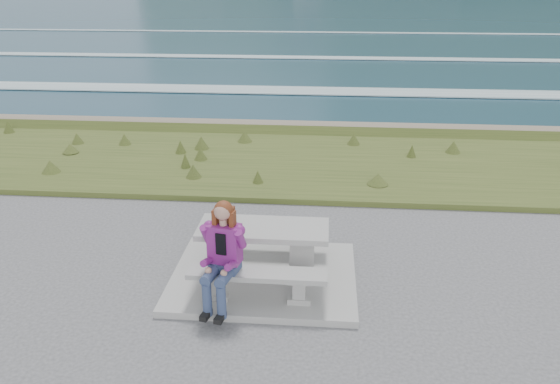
{
  "coord_description": "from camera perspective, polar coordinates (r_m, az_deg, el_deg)",
  "views": [
    {
      "loc": [
        0.82,
        -6.73,
        4.11
      ],
      "look_at": [
        0.13,
        1.2,
        0.88
      ],
      "focal_mm": 35.0,
      "sensor_mm": 36.0,
      "label": 1
    }
  ],
  "objects": [
    {
      "name": "bench_landward",
      "position": [
        7.1,
        -2.39,
        -8.99
      ],
      "size": [
        1.8,
        0.35,
        0.45
      ],
      "color": "#969591",
      "rests_on": "concrete_slab"
    },
    {
      "name": "picnic_table",
      "position": [
        7.6,
        -1.75,
        -4.76
      ],
      "size": [
        1.8,
        0.75,
        0.75
      ],
      "color": "#969591",
      "rests_on": "concrete_slab"
    },
    {
      "name": "bench_seaward",
      "position": [
        8.32,
        -1.18,
        -4.03
      ],
      "size": [
        1.8,
        0.35,
        0.45
      ],
      "color": "#969591",
      "rests_on": "concrete_slab"
    },
    {
      "name": "grass_verge",
      "position": [
        12.46,
        0.92,
        2.79
      ],
      "size": [
        160.0,
        4.5,
        0.22
      ],
      "primitive_type": "cube",
      "color": "#37491B",
      "rests_on": "ground"
    },
    {
      "name": "shore_drop",
      "position": [
        15.22,
        1.71,
        6.38
      ],
      "size": [
        160.0,
        0.8,
        2.2
      ],
      "primitive_type": "cube",
      "color": "#6A6250",
      "rests_on": "ground"
    },
    {
      "name": "ocean",
      "position": [
        32.37,
        3.5,
        11.6
      ],
      "size": [
        1600.0,
        1600.0,
        0.09
      ],
      "color": "navy",
      "rests_on": "ground"
    },
    {
      "name": "seated_woman",
      "position": [
        6.97,
        -6.18,
        -8.15
      ],
      "size": [
        0.52,
        0.75,
        1.4
      ],
      "rotation": [
        0.0,
        0.0,
        -0.21
      ],
      "color": "navy",
      "rests_on": "concrete_slab"
    },
    {
      "name": "concrete_slab",
      "position": [
        7.9,
        -1.7,
        -8.86
      ],
      "size": [
        2.6,
        2.1,
        0.1
      ],
      "primitive_type": "cube",
      "color": "#969591",
      "rests_on": "ground"
    }
  ]
}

